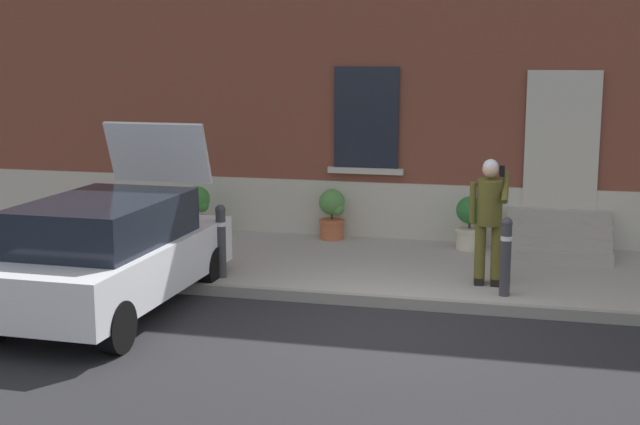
# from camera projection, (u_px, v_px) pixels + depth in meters

# --- Properties ---
(ground_plane) EXTENTS (80.00, 80.00, 0.00)m
(ground_plane) POSITION_uv_depth(u_px,v_px,m) (380.00, 329.00, 10.71)
(ground_plane) COLOR #232326
(sidewalk) EXTENTS (24.00, 3.60, 0.15)m
(sidewalk) POSITION_uv_depth(u_px,v_px,m) (413.00, 269.00, 13.37)
(sidewalk) COLOR #99968E
(sidewalk) RESTS_ON ground
(curb_edge) EXTENTS (24.00, 0.12, 0.15)m
(curb_edge) POSITION_uv_depth(u_px,v_px,m) (393.00, 302.00, 11.59)
(curb_edge) COLOR gray
(curb_edge) RESTS_ON ground
(building_facade) EXTENTS (24.00, 1.52, 7.50)m
(building_facade) POSITION_uv_depth(u_px,v_px,m) (438.00, 26.00, 15.08)
(building_facade) COLOR brown
(building_facade) RESTS_ON ground
(entrance_stoop) EXTENTS (1.62, 1.28, 0.64)m
(entrance_stoop) POSITION_uv_depth(u_px,v_px,m) (558.00, 238.00, 14.06)
(entrance_stoop) COLOR #9E998E
(entrance_stoop) RESTS_ON sidewalk
(hatchback_car_white) EXTENTS (1.85, 4.09, 2.34)m
(hatchback_car_white) POSITION_uv_depth(u_px,v_px,m) (111.00, 252.00, 11.25)
(hatchback_car_white) COLOR white
(hatchback_car_white) RESTS_ON ground
(bollard_near_person) EXTENTS (0.15, 0.15, 1.04)m
(bollard_near_person) POSITION_uv_depth(u_px,v_px,m) (506.00, 254.00, 11.53)
(bollard_near_person) COLOR #333338
(bollard_near_person) RESTS_ON sidewalk
(bollard_far_left) EXTENTS (0.15, 0.15, 1.04)m
(bollard_far_left) POSITION_uv_depth(u_px,v_px,m) (221.00, 238.00, 12.47)
(bollard_far_left) COLOR #333338
(bollard_far_left) RESTS_ON sidewalk
(person_on_phone) EXTENTS (0.51, 0.48, 1.75)m
(person_on_phone) POSITION_uv_depth(u_px,v_px,m) (489.00, 214.00, 11.93)
(person_on_phone) COLOR #514C1E
(person_on_phone) RESTS_ON sidewalk
(planter_olive) EXTENTS (0.44, 0.44, 0.86)m
(planter_olive) POSITION_uv_depth(u_px,v_px,m) (198.00, 209.00, 15.34)
(planter_olive) COLOR #606B38
(planter_olive) RESTS_ON sidewalk
(planter_terracotta) EXTENTS (0.44, 0.44, 0.86)m
(planter_terracotta) POSITION_uv_depth(u_px,v_px,m) (332.00, 213.00, 15.03)
(planter_terracotta) COLOR #B25B38
(planter_terracotta) RESTS_ON sidewalk
(planter_cream) EXTENTS (0.44, 0.44, 0.86)m
(planter_cream) POSITION_uv_depth(u_px,v_px,m) (470.00, 222.00, 14.26)
(planter_cream) COLOR beige
(planter_cream) RESTS_ON sidewalk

